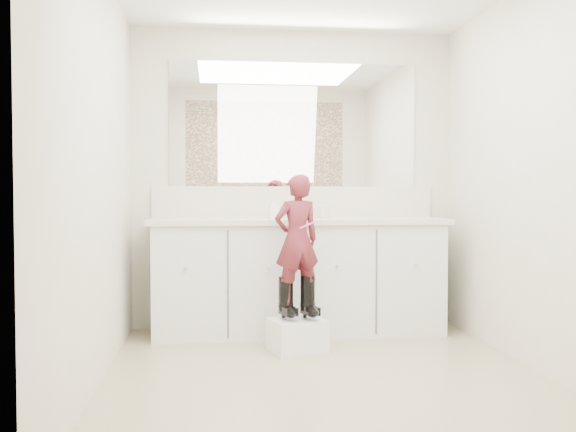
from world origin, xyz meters
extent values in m
plane|color=#8C7E5B|center=(0.00, 0.00, 0.00)|extent=(3.00, 3.00, 0.00)
plane|color=beige|center=(0.00, 1.50, 1.20)|extent=(2.60, 0.00, 2.60)
plane|color=beige|center=(0.00, -1.50, 1.20)|extent=(2.60, 0.00, 2.60)
plane|color=beige|center=(-1.30, 0.00, 1.20)|extent=(0.00, 3.00, 3.00)
plane|color=beige|center=(1.30, 0.00, 1.20)|extent=(0.00, 3.00, 3.00)
cube|color=silver|center=(0.00, 1.23, 0.42)|extent=(2.20, 0.55, 0.85)
cube|color=beige|center=(0.00, 1.21, 0.87)|extent=(2.28, 0.58, 0.04)
cube|color=beige|center=(0.00, 1.49, 1.02)|extent=(2.28, 0.03, 0.25)
cube|color=white|center=(0.00, 1.49, 1.64)|extent=(2.00, 0.02, 1.00)
cube|color=#472819|center=(0.00, -1.49, 1.65)|extent=(2.00, 0.01, 1.20)
cylinder|color=silver|center=(0.00, 1.38, 0.94)|extent=(0.08, 0.08, 0.10)
imported|color=beige|center=(0.22, 1.30, 0.94)|extent=(0.11, 0.11, 0.10)
imported|color=white|center=(-0.19, 1.26, 0.97)|extent=(0.09, 0.10, 0.17)
cube|color=white|center=(-0.09, 0.63, 0.11)|extent=(0.42, 0.38, 0.22)
imported|color=#9E303C|center=(-0.09, 0.65, 0.77)|extent=(0.37, 0.29, 0.89)
cylinder|color=#D753A3|center=(-0.02, 0.57, 0.87)|extent=(0.13, 0.05, 0.06)
camera|label=1|loc=(-0.65, -3.69, 1.08)|focal=40.00mm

